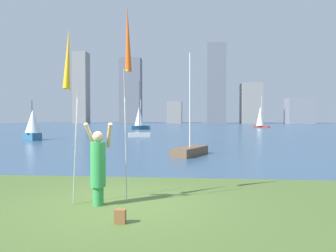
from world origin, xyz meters
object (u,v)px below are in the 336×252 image
(kite_flag_left, at_px, (68,62))
(sailboat_5, at_px, (33,125))
(sailboat_0, at_px, (260,117))
(sailboat_2, at_px, (139,117))
(sailboat_4, at_px, (190,150))
(kite_flag_right, at_px, (128,42))
(sailboat_1, at_px, (139,134))
(person, at_px, (98,165))
(bag, at_px, (120,216))

(kite_flag_left, xyz_separation_m, sailboat_5, (-11.76, 20.63, -1.97))
(sailboat_0, xyz_separation_m, sailboat_5, (-26.35, -34.20, -0.69))
(sailboat_2, height_order, sailboat_4, sailboat_4)
(kite_flag_right, height_order, sailboat_1, sailboat_1)
(kite_flag_left, xyz_separation_m, sailboat_1, (-3.04, 25.68, -2.93))
(person, bearing_deg, sailboat_4, 65.78)
(sailboat_2, bearing_deg, bag, -80.22)
(kite_flag_left, xyz_separation_m, sailboat_0, (14.59, 54.83, -1.28))
(sailboat_4, bearing_deg, sailboat_2, 104.48)
(bag, distance_m, sailboat_2, 46.74)
(bag, bearing_deg, sailboat_0, 76.71)
(person, distance_m, sailboat_2, 45.38)
(kite_flag_left, xyz_separation_m, sailboat_4, (2.49, 10.14, -2.97))
(kite_flag_left, height_order, sailboat_4, sailboat_4)
(sailboat_4, bearing_deg, sailboat_5, 143.65)
(bag, height_order, sailboat_5, sailboat_5)
(person, bearing_deg, kite_flag_left, -172.78)
(person, height_order, kite_flag_right, kite_flag_right)
(sailboat_0, bearing_deg, sailboat_1, -121.17)
(sailboat_2, bearing_deg, person, -80.97)
(sailboat_1, bearing_deg, sailboat_0, 58.83)
(kite_flag_right, xyz_separation_m, sailboat_0, (13.38, 54.15, -1.85))
(person, xyz_separation_m, sailboat_2, (-7.12, 44.81, 1.05))
(sailboat_0, relative_size, sailboat_1, 1.03)
(sailboat_2, xyz_separation_m, sailboat_4, (9.01, -34.89, -1.69))
(kite_flag_right, distance_m, sailboat_2, 45.06)
(bag, bearing_deg, sailboat_4, 84.45)
(person, xyz_separation_m, sailboat_1, (-3.64, 25.45, -0.60))
(sailboat_2, relative_size, sailboat_4, 0.90)
(sailboat_2, relative_size, sailboat_5, 1.38)
(sailboat_5, bearing_deg, kite_flag_left, -60.32)
(kite_flag_right, relative_size, sailboat_0, 0.81)
(bag, relative_size, sailboat_4, 0.05)
(sailboat_0, bearing_deg, sailboat_4, -105.15)
(kite_flag_right, xyz_separation_m, bag, (0.20, -1.67, -3.70))
(kite_flag_right, distance_m, sailboat_1, 25.60)
(kite_flag_right, bearing_deg, sailboat_2, 99.88)
(bag, relative_size, sailboat_5, 0.08)
(kite_flag_left, distance_m, bag, 3.58)
(kite_flag_right, relative_size, bag, 17.58)
(person, xyz_separation_m, kite_flag_right, (0.61, 0.45, 2.89))
(bag, distance_m, sailboat_4, 11.18)
(person, xyz_separation_m, kite_flag_left, (-0.61, -0.23, 2.33))
(sailboat_2, distance_m, sailboat_4, 36.08)
(kite_flag_right, xyz_separation_m, sailboat_4, (1.28, 9.46, -3.53))
(sailboat_1, distance_m, sailboat_4, 16.49)
(bag, xyz_separation_m, sailboat_1, (-4.45, 26.67, 0.20))
(kite_flag_left, bearing_deg, sailboat_1, 96.74)
(person, distance_m, sailboat_5, 23.86)
(bag, relative_size, sailboat_0, 0.05)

